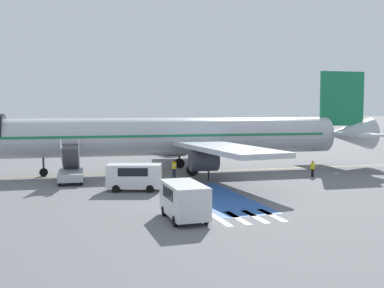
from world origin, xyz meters
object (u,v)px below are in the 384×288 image
object	(u,v)px
fuel_tanker	(170,141)
ground_crew_2	(119,174)
service_van_1	(134,175)
service_van_0	(184,198)
ground_crew_3	(313,168)
airliner	(175,137)
boarding_stairs_forward	(71,172)
ground_crew_1	(209,170)
ground_crew_0	(174,167)

from	to	relation	value
fuel_tanker	ground_crew_2	xyz separation A→B (m)	(-12.03, -27.06, -0.84)
fuel_tanker	service_van_1	distance (m)	32.74
service_van_0	ground_crew_3	distance (m)	21.57
airliner	boarding_stairs_forward	size ratio (longest dim) A/B	8.89
ground_crew_1	ground_crew_3	distance (m)	10.75
ground_crew_3	fuel_tanker	bearing A→B (deg)	-83.53
boarding_stairs_forward	ground_crew_2	size ratio (longest dim) A/B	3.24
service_van_0	boarding_stairs_forward	bearing A→B (deg)	110.08
service_van_1	ground_crew_2	size ratio (longest dim) A/B	2.92
airliner	ground_crew_3	size ratio (longest dim) A/B	29.15
ground_crew_0	ground_crew_1	bearing A→B (deg)	165.27
service_van_1	ground_crew_2	bearing A→B (deg)	-151.70
boarding_stairs_forward	service_van_0	distance (m)	17.76
service_van_0	ground_crew_3	world-z (taller)	service_van_0
service_van_1	ground_crew_1	size ratio (longest dim) A/B	2.75
ground_crew_0	ground_crew_2	size ratio (longest dim) A/B	1.08
ground_crew_2	airliner	bearing A→B (deg)	64.80
airliner	ground_crew_0	size ratio (longest dim) A/B	26.61
airliner	boarding_stairs_forward	bearing A→B (deg)	112.77
airliner	service_van_1	xyz separation A→B (m)	(-6.25, -9.74, -2.52)
service_van_0	fuel_tanker	bearing A→B (deg)	76.61
airliner	fuel_tanker	size ratio (longest dim) A/B	5.24
ground_crew_1	ground_crew_2	size ratio (longest dim) A/B	1.06
fuel_tanker	service_van_1	bearing A→B (deg)	-116.59
airliner	ground_crew_1	distance (m)	7.22
service_van_0	service_van_1	xyz separation A→B (m)	(-1.13, 10.75, -0.03)
ground_crew_1	fuel_tanker	bearing A→B (deg)	10.51
airliner	ground_crew_3	xyz separation A→B (m)	(12.20, -7.63, -2.91)
airliner	ground_crew_0	bearing A→B (deg)	167.03
airliner	service_van_1	distance (m)	11.84
fuel_tanker	service_van_0	bearing A→B (deg)	-110.17
fuel_tanker	ground_crew_0	distance (m)	25.50
fuel_tanker	service_van_1	size ratio (longest dim) A/B	1.88
fuel_tanker	ground_crew_2	world-z (taller)	fuel_tanker
boarding_stairs_forward	service_van_1	bearing A→B (deg)	-46.90
service_van_1	ground_crew_2	world-z (taller)	service_van_1
service_van_0	ground_crew_1	xyz separation A→B (m)	(6.63, 14.03, -0.34)
service_van_0	ground_crew_1	bearing A→B (deg)	65.11
airliner	boarding_stairs_forward	xyz separation A→B (m)	(-11.10, -3.76, -2.83)
boarding_stairs_forward	ground_crew_1	world-z (taller)	boarding_stairs_forward
fuel_tanker	service_van_0	distance (m)	42.71
airliner	ground_crew_1	xyz separation A→B (m)	(1.51, -6.46, -2.83)
boarding_stairs_forward	service_van_0	world-z (taller)	boarding_stairs_forward
service_van_1	ground_crew_0	size ratio (longest dim) A/B	2.70
service_van_1	ground_crew_1	bearing A→B (deg)	130.25
airliner	service_van_0	world-z (taller)	airliner
airliner	service_van_1	bearing A→B (deg)	151.35
fuel_tanker	ground_crew_3	bearing A→B (deg)	-82.39
airliner	ground_crew_1	bearing A→B (deg)	-162.79
boarding_stairs_forward	ground_crew_0	size ratio (longest dim) A/B	2.99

